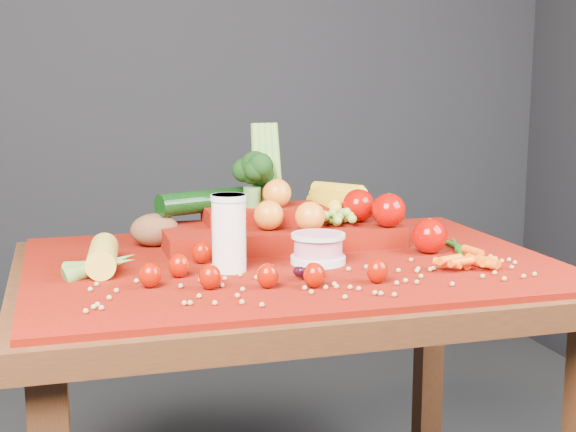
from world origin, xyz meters
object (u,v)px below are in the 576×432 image
object	(u,v)px
table	(291,310)
produce_mound	(290,219)
milk_glass	(229,230)
yogurt_bowl	(318,247)

from	to	relation	value
table	produce_mound	xyz separation A→B (m)	(0.04, 0.16, 0.16)
milk_glass	yogurt_bowl	world-z (taller)	milk_glass
table	produce_mound	size ratio (longest dim) A/B	1.87
yogurt_bowl	produce_mound	world-z (taller)	produce_mound
table	milk_glass	xyz separation A→B (m)	(-0.14, -0.06, 0.19)
table	produce_mound	distance (m)	0.23
milk_glass	table	bearing A→B (deg)	22.03
table	milk_glass	world-z (taller)	milk_glass
milk_glass	produce_mound	xyz separation A→B (m)	(0.18, 0.21, -0.02)
milk_glass	yogurt_bowl	distance (m)	0.19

